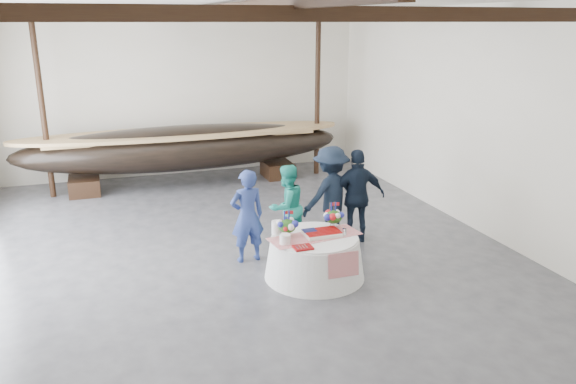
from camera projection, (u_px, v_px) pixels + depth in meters
name	position (u px, v px, depth m)	size (l,w,h in m)	color
floor	(236.00, 249.00, 10.73)	(10.00, 12.00, 0.01)	#3D3D42
wall_back	(182.00, 94.00, 15.51)	(10.00, 0.02, 4.50)	silver
wall_front	(399.00, 264.00, 4.64)	(10.00, 0.02, 4.50)	silver
wall_right	(468.00, 118.00, 11.61)	(0.02, 12.00, 4.50)	silver
ceiling	(228.00, 1.00, 9.42)	(10.00, 12.00, 0.01)	white
pavilion_structure	(219.00, 31.00, 10.30)	(9.80, 11.76, 4.50)	black
longboat_display	(184.00, 147.00, 14.62)	(8.47, 1.69, 1.59)	black
banquet_table	(315.00, 257.00, 9.46)	(1.70, 1.70, 0.73)	silver
tabletop_items	(309.00, 226.00, 9.42)	(1.63, 0.96, 0.40)	red
guest_woman_blue	(247.00, 216.00, 9.97)	(0.62, 0.41, 1.70)	navy
guest_woman_teal	(287.00, 207.00, 10.59)	(0.79, 0.62, 1.62)	teal
guest_man_left	(331.00, 195.00, 10.86)	(1.23, 0.71, 1.91)	black
guest_man_right	(357.00, 196.00, 10.85)	(1.08, 0.45, 1.85)	black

